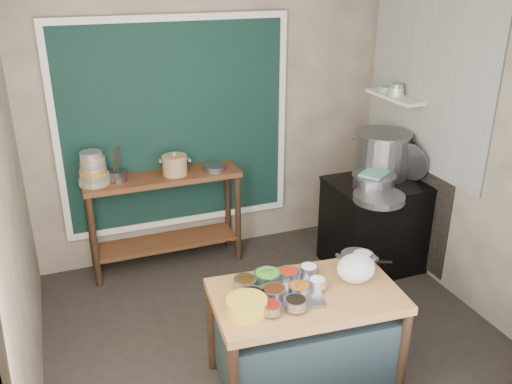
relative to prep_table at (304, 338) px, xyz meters
name	(u,v)px	position (x,y,z in m)	size (l,w,h in m)	color
floor	(268,326)	(0.01, 0.68, -0.39)	(3.50, 3.00, 0.02)	black
back_wall	(210,116)	(0.01, 2.19, 1.02)	(3.50, 0.02, 2.80)	gray
left_wall	(7,203)	(-1.75, 0.68, 1.02)	(0.02, 3.00, 2.80)	gray
right_wall	(464,141)	(1.77, 0.68, 1.02)	(0.02, 3.00, 2.80)	gray
curtain_panel	(176,126)	(-0.34, 2.15, 0.98)	(2.10, 0.02, 1.90)	black
curtain_frame	(176,126)	(-0.34, 2.14, 0.98)	(2.22, 0.03, 2.02)	beige
tile_panel	(427,75)	(1.74, 1.23, 1.48)	(0.02, 1.70, 1.70)	#B2B2AA
soot_patch	(407,190)	(1.75, 1.33, 0.32)	(0.01, 1.30, 1.30)	black
wall_shelf	(395,97)	(1.64, 1.53, 1.23)	(0.22, 0.70, 0.03)	beige
prep_table	(304,338)	(0.00, 0.00, 0.00)	(1.25, 0.72, 0.75)	olive
back_counter	(166,221)	(-0.54, 1.96, 0.10)	(1.45, 0.40, 0.95)	#532C17
stove_block	(376,226)	(1.36, 1.23, 0.05)	(0.90, 0.68, 0.85)	black
stove_top	(380,184)	(1.36, 1.23, 0.49)	(0.92, 0.69, 0.03)	black
condiment_tray	(280,292)	(-0.17, 0.04, 0.39)	(0.54, 0.38, 0.02)	gray
condiment_bowls	(277,287)	(-0.19, 0.05, 0.43)	(0.64, 0.50, 0.07)	gray
yellow_basin	(247,306)	(-0.45, -0.07, 0.42)	(0.26, 0.26, 0.10)	gold
saucepan	(356,263)	(0.45, 0.13, 0.44)	(0.23, 0.23, 0.13)	gray
plastic_bag_a	(356,268)	(0.38, 0.01, 0.48)	(0.27, 0.23, 0.20)	white
plastic_bag_b	(362,259)	(0.50, 0.14, 0.45)	(0.20, 0.17, 0.15)	white
bowl_stack	(93,170)	(-1.15, 1.96, 0.71)	(0.27, 0.27, 0.30)	tan
utensil_cup	(118,176)	(-0.94, 1.96, 0.62)	(0.17, 0.17, 0.10)	gray
ceramic_crock	(175,166)	(-0.42, 1.94, 0.66)	(0.25, 0.25, 0.17)	#937250
wide_bowl	(215,168)	(-0.05, 1.90, 0.60)	(0.21, 0.21, 0.05)	gray
stock_pot	(382,154)	(1.45, 1.39, 0.72)	(0.55, 0.55, 0.43)	gray
pot_lid	(409,162)	(1.62, 1.18, 0.69)	(0.39, 0.39, 0.02)	gray
steamer	(374,181)	(1.22, 1.14, 0.57)	(0.41, 0.41, 0.13)	gray
green_cloth	(374,173)	(1.22, 1.14, 0.65)	(0.26, 0.20, 0.02)	#549687
shallow_pan	(379,198)	(1.11, 0.87, 0.53)	(0.45, 0.45, 0.06)	gray
shelf_bowl_stack	(397,90)	(1.64, 1.51, 1.29)	(0.14, 0.14, 0.11)	silver
shelf_bowl_green	(386,89)	(1.64, 1.69, 1.27)	(0.14, 0.14, 0.05)	gray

